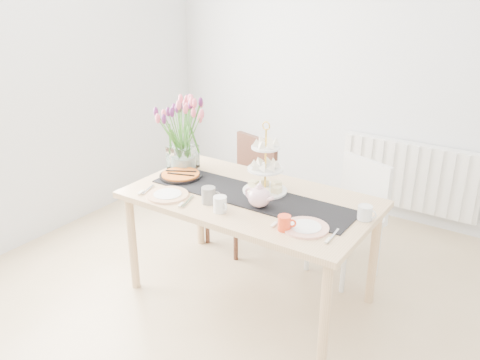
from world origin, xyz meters
The scene contains 16 objects.
room_shell centered at (0.00, 0.00, 1.30)m, with size 4.50×4.50×4.50m.
radiator centered at (0.50, 2.19, 0.45)m, with size 1.20×0.08×0.60m, color white.
dining_table centered at (-0.06, 0.49, 0.67)m, with size 1.60×0.90×0.75m.
chair_brown centered at (-0.50, 1.11, 0.52)m, with size 0.54×0.54×0.89m.
chair_white centered at (0.39, 1.17, 0.50)m, with size 0.55×0.55×0.86m.
table_runner centered at (-0.06, 0.49, 0.75)m, with size 1.40×0.35×0.01m, color black.
tulip_vase centered at (-0.75, 0.64, 1.10)m, with size 0.64×0.64×0.55m.
cake_stand centered at (-0.02, 0.59, 0.87)m, with size 0.29×0.29×0.43m.
teapot centered at (0.08, 0.37, 0.82)m, with size 0.23×0.19×0.15m, color white, non-canonical shape.
cream_jug centered at (0.68, 0.58, 0.79)m, with size 0.09×0.09×0.09m, color silver.
tart_tin centered at (-0.64, 0.48, 0.77)m, with size 0.30×0.30×0.04m.
mug_grey centered at (-0.23, 0.26, 0.80)m, with size 0.09×0.09×0.11m, color slate.
mug_white centered at (-0.09, 0.19, 0.80)m, with size 0.08×0.08×0.10m, color silver.
mug_orange centered at (0.35, 0.20, 0.79)m, with size 0.07×0.07×0.09m, color #F23F1A.
plate_left centered at (-0.51, 0.19, 0.76)m, with size 0.27×0.27×0.01m, color silver.
plate_right centered at (0.44, 0.28, 0.76)m, with size 0.27×0.27×0.01m, color white.
Camera 1 is at (1.55, -2.05, 2.10)m, focal length 38.00 mm.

